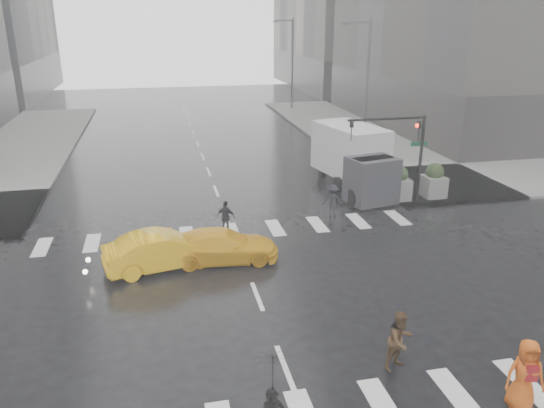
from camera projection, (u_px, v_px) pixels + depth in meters
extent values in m
plane|color=black|center=(257.00, 296.00, 18.20)|extent=(120.00, 120.00, 0.00)
cube|color=gray|center=(476.00, 149.00, 38.26)|extent=(35.00, 35.00, 0.15)
cube|color=#2E2A29|center=(513.00, 97.00, 48.23)|extent=(26.05, 26.05, 4.40)
cube|color=#2E2A29|center=(383.00, 69.00, 74.95)|extent=(26.05, 26.05, 4.40)
cylinder|color=black|center=(420.00, 160.00, 26.86)|extent=(0.16, 0.16, 4.50)
cylinder|color=black|center=(387.00, 119.00, 25.74)|extent=(4.00, 0.12, 0.12)
imported|color=black|center=(419.00, 132.00, 26.32)|extent=(0.16, 0.20, 1.00)
imported|color=black|center=(351.00, 131.00, 25.54)|extent=(0.16, 0.20, 1.00)
sphere|color=#FF190C|center=(417.00, 126.00, 26.20)|extent=(0.20, 0.20, 0.20)
cube|color=#0D5C2D|center=(419.00, 144.00, 26.88)|extent=(0.90, 0.03, 0.22)
cylinder|color=#59595B|center=(367.00, 89.00, 35.52)|extent=(0.20, 0.20, 9.00)
cylinder|color=#59595B|center=(358.00, 22.00, 33.91)|extent=(1.80, 0.12, 0.12)
cube|color=#59595B|center=(344.00, 23.00, 33.77)|extent=(0.50, 0.22, 0.15)
cylinder|color=#59595B|center=(292.00, 65.00, 53.95)|extent=(0.20, 0.20, 9.00)
cylinder|color=#59595B|center=(284.00, 20.00, 52.34)|extent=(1.80, 0.12, 0.12)
cube|color=#59595B|center=(275.00, 22.00, 52.19)|extent=(0.50, 0.22, 0.15)
cube|color=gray|center=(362.00, 191.00, 26.95)|extent=(1.10, 1.10, 1.10)
sphere|color=#1E2F15|center=(362.00, 176.00, 26.68)|extent=(0.90, 0.90, 0.90)
cube|color=gray|center=(398.00, 189.00, 27.35)|extent=(1.10, 1.10, 1.10)
sphere|color=#1E2F15|center=(399.00, 174.00, 27.09)|extent=(0.90, 0.90, 0.90)
cube|color=gray|center=(433.00, 186.00, 27.76)|extent=(1.10, 1.10, 1.10)
sphere|color=#1E2F15|center=(435.00, 172.00, 27.49)|extent=(0.90, 0.90, 0.90)
imported|color=black|center=(273.00, 373.00, 11.12)|extent=(0.97, 0.98, 0.88)
imported|color=#442D18|center=(400.00, 340.00, 14.23)|extent=(1.02, 0.92, 1.71)
imported|color=#C84D0E|center=(525.00, 375.00, 12.69)|extent=(1.06, 0.84, 1.89)
cube|color=maroon|center=(531.00, 373.00, 12.45)|extent=(0.31, 0.23, 0.40)
imported|color=black|center=(226.00, 217.00, 23.32)|extent=(1.02, 0.88, 1.49)
imported|color=black|center=(333.00, 200.00, 25.34)|extent=(1.14, 0.85, 1.57)
imported|color=#FFB70D|center=(163.00, 250.00, 20.07)|extent=(4.61, 2.45, 1.44)
imported|color=#FFB70D|center=(222.00, 246.00, 20.66)|extent=(4.02, 2.08, 1.28)
cube|color=silver|center=(350.00, 150.00, 29.57)|extent=(2.43, 4.66, 2.74)
cube|color=#2F2F34|center=(372.00, 180.00, 26.85)|extent=(2.33, 1.82, 2.33)
cube|color=black|center=(372.00, 167.00, 26.62)|extent=(2.03, 0.91, 0.91)
cylinder|color=black|center=(352.00, 198.00, 26.72)|extent=(0.28, 0.91, 0.91)
cylinder|color=black|center=(392.00, 195.00, 27.15)|extent=(0.28, 0.91, 0.91)
cylinder|color=black|center=(338.00, 185.00, 28.77)|extent=(0.28, 0.91, 0.91)
cylinder|color=black|center=(374.00, 183.00, 29.20)|extent=(0.28, 0.91, 0.91)
cylinder|color=black|center=(322.00, 171.00, 31.38)|extent=(0.28, 0.91, 0.91)
cylinder|color=black|center=(356.00, 169.00, 31.81)|extent=(0.28, 0.91, 0.91)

